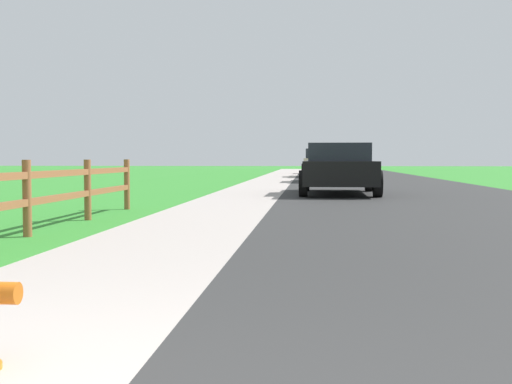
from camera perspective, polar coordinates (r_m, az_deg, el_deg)
The scene contains 8 objects.
ground_plane at distance 26.94m, azimuth 3.15°, elevation 0.85°, with size 120.00×120.00×0.00m, color #32862D.
road_asphalt at distance 29.05m, azimuth 10.19°, elevation 0.97°, with size 7.00×66.00×0.01m, color #2D2D2D.
curb_concrete at distance 29.17m, azimuth -2.63°, elevation 1.02°, with size 6.00×66.00×0.01m, color #AEA39C.
grass_verge at distance 29.40m, azimuth -5.53°, elevation 1.03°, with size 5.00×66.00×0.00m, color #32862D.
parked_suv_black at distance 18.21m, azimuth 7.30°, elevation 2.08°, with size 2.17×4.82×1.41m.
parked_car_white at distance 27.86m, azimuth 6.33°, elevation 2.45°, with size 2.01×4.27×1.47m.
parked_car_beige at distance 35.34m, azimuth 5.72°, elevation 2.58°, with size 2.11×4.90×1.52m.
parked_car_red at distance 42.99m, azimuth 6.12°, elevation 2.70°, with size 2.07×4.75×1.61m.
Camera 1 is at (0.79, -1.91, 0.98)m, focal length 45.38 mm.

